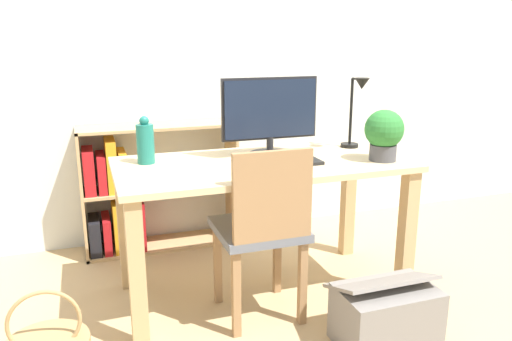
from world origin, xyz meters
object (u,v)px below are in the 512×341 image
Objects in this scene: chair at (263,226)px; potted_plant at (384,133)px; monitor at (270,113)px; desk_lamp at (357,106)px; bookshelf at (133,196)px; storage_box at (386,314)px; keyboard at (283,163)px; vase at (145,142)px.

potted_plant is at bearing 1.46° from chair.
monitor is 0.50m from desk_lamp.
potted_plant is 1.59m from bookshelf.
keyboard is at bearing 118.90° from storage_box.
vase is 0.91× the size of potted_plant.
chair is 1.96× the size of storage_box.
potted_plant is at bearing -40.08° from bookshelf.
vase is at bearing 175.93° from monitor.
desk_lamp is (1.14, -0.05, 0.14)m from vase.
keyboard reaches higher than storage_box.
chair is (-0.67, -0.07, -0.39)m from potted_plant.
desk_lamp reaches higher than storage_box.
vase is 0.24× the size of bookshelf.
chair is (-0.67, -0.35, -0.49)m from desk_lamp.
monitor is 0.58m from potted_plant.
monitor is 2.00× the size of potted_plant.
chair reaches higher than storage_box.
bookshelf is (-0.66, 0.69, -0.59)m from monitor.
desk_lamp reaches higher than vase.
bookshelf is at bearing 139.92° from potted_plant.
desk_lamp is 0.46× the size of chair.
vase is at bearing 163.75° from potted_plant.
monitor reaches higher than chair.
storage_box is at bearing -56.50° from bookshelf.
potted_plant is 0.30× the size of chair.
potted_plant is (0.51, -0.08, 0.13)m from keyboard.
keyboard is (-0.01, -0.21, -0.21)m from monitor.
bookshelf is at bearing 110.55° from chair.
vase reaches higher than keyboard.
desk_lamp is at bearing 89.52° from potted_plant.
storage_box is at bearing -40.17° from vase.
monitor reaches higher than potted_plant.
bookshelf is at bearing 149.14° from desk_lamp.
chair is at bearing -152.23° from desk_lamp.
potted_plant reaches higher than vase.
vase is 0.27× the size of chair.
chair is (0.47, -0.40, -0.35)m from vase.
desk_lamp is 0.30m from potted_plant.
vase reaches higher than chair.
bookshelf is at bearing 125.95° from keyboard.
chair is 1.16m from bookshelf.
bookshelf is (-1.16, 0.69, -0.60)m from desk_lamp.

